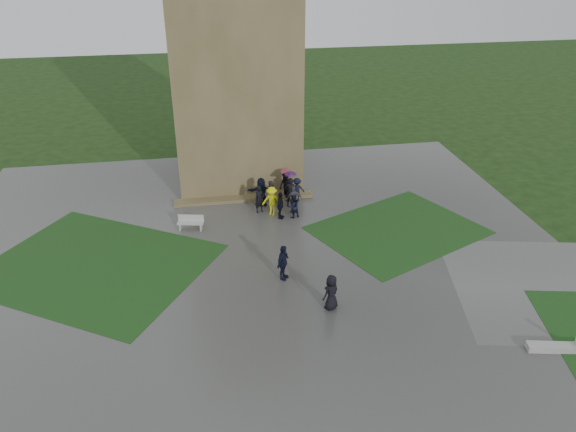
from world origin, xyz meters
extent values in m
plane|color=black|center=(0.00, 0.00, 0.00)|extent=(120.00, 120.00, 0.00)
cube|color=#3A3A38|center=(0.00, 2.00, 0.01)|extent=(34.00, 34.00, 0.02)
cube|color=#153613|center=(-8.50, 4.00, 0.03)|extent=(14.10, 13.46, 0.01)
cube|color=#153613|center=(8.50, 5.00, 0.03)|extent=(11.12, 10.15, 0.01)
cube|color=brown|center=(0.00, 15.00, 9.00)|extent=(8.00, 8.00, 18.00)
cube|color=brown|center=(0.00, 10.60, 0.13)|extent=(9.00, 0.80, 0.22)
cube|color=#AAA9A5|center=(-3.48, 7.11, 0.47)|extent=(1.59, 0.77, 0.06)
cube|color=#AAA9A5|center=(-4.07, 7.24, 0.23)|extent=(0.16, 0.41, 0.43)
cube|color=#AAA9A5|center=(-2.88, 6.99, 0.23)|extent=(0.16, 0.41, 0.43)
cube|color=#AAA9A5|center=(-3.43, 7.33, 0.70)|extent=(1.50, 0.37, 0.41)
imported|color=black|center=(2.83, 9.23, 0.99)|extent=(0.80, 0.62, 1.94)
imported|color=black|center=(3.38, 9.95, 0.81)|extent=(1.04, 0.56, 1.58)
imported|color=black|center=(2.65, 10.14, 0.95)|extent=(0.84, 1.04, 1.86)
imported|color=#46454A|center=(1.71, 9.95, 0.77)|extent=(0.83, 0.78, 1.50)
imported|color=black|center=(1.03, 9.60, 0.97)|extent=(1.81, 0.78, 1.91)
imported|color=black|center=(0.81, 8.74, 0.90)|extent=(0.75, 0.61, 1.77)
imported|color=#D7D30C|center=(1.51, 8.29, 0.94)|extent=(1.34, 1.04, 1.84)
imported|color=black|center=(1.94, 7.69, 0.88)|extent=(0.92, 1.15, 1.72)
imported|color=black|center=(2.75, 7.68, 0.77)|extent=(0.83, 0.64, 1.50)
imported|color=#46454A|center=(2.88, 8.26, 0.92)|extent=(1.10, 0.68, 1.80)
imported|color=#E85F88|center=(2.65, 10.14, 1.96)|extent=(0.64, 0.64, 0.56)
imported|color=#6D3086|center=(2.83, 9.23, 2.08)|extent=(0.75, 0.75, 0.66)
imported|color=black|center=(1.04, 1.14, 0.97)|extent=(1.16, 1.27, 1.89)
imported|color=black|center=(2.83, -1.68, 0.91)|extent=(1.05, 0.96, 1.77)
camera|label=1|loc=(-2.74, -22.35, 15.92)|focal=35.00mm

